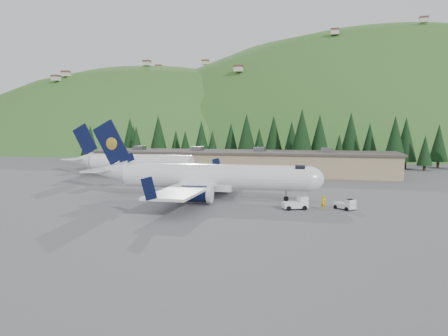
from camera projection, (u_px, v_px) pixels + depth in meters
ground at (214, 199)px, 63.81m from camera, size 600.00×600.00×0.00m
airliner at (207, 177)px, 63.76m from camera, size 35.08×32.87×11.66m
second_airliner at (128, 162)px, 91.06m from camera, size 27.50×11.00×10.05m
baggage_tug_a at (297, 203)px, 55.29m from camera, size 3.45×2.79×1.65m
baggage_tug_b at (346, 205)px, 54.99m from camera, size 2.86×2.69×1.40m
terminal_building at (238, 162)px, 101.46m from camera, size 71.00×17.00×6.10m
ramp_worker at (323, 202)px, 54.96m from camera, size 0.74×0.55×1.86m
tree_line at (258, 139)px, 122.87m from camera, size 112.47×18.59×14.36m
hills at (399, 288)px, 257.19m from camera, size 614.00×330.00×300.00m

